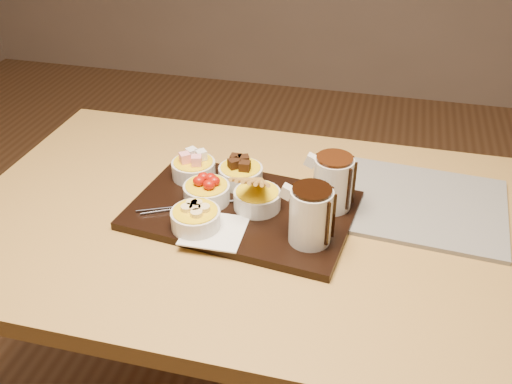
% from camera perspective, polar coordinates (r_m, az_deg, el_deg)
% --- Properties ---
extents(dining_table, '(1.20, 0.80, 0.75)m').
position_cam_1_polar(dining_table, '(1.28, -1.28, -5.86)').
color(dining_table, '#B48A42').
rests_on(dining_table, ground).
extents(serving_board, '(0.49, 0.35, 0.02)m').
position_cam_1_polar(serving_board, '(1.22, -1.37, -1.83)').
color(serving_board, black).
rests_on(serving_board, dining_table).
extents(napkin, '(0.12, 0.12, 0.00)m').
position_cam_1_polar(napkin, '(1.14, -4.19, -3.87)').
color(napkin, white).
rests_on(napkin, serving_board).
extents(bowl_marshmallows, '(0.10, 0.10, 0.04)m').
position_cam_1_polar(bowl_marshmallows, '(1.31, -6.25, 2.27)').
color(bowl_marshmallows, silver).
rests_on(bowl_marshmallows, serving_board).
extents(bowl_cake, '(0.10, 0.10, 0.04)m').
position_cam_1_polar(bowl_cake, '(1.28, -1.54, 1.71)').
color(bowl_cake, silver).
rests_on(bowl_cake, serving_board).
extents(bowl_strawberries, '(0.10, 0.10, 0.04)m').
position_cam_1_polar(bowl_strawberries, '(1.22, -4.95, -0.11)').
color(bowl_strawberries, silver).
rests_on(bowl_strawberries, serving_board).
extents(bowl_biscotti, '(0.10, 0.10, 0.04)m').
position_cam_1_polar(bowl_biscotti, '(1.20, 0.12, -0.76)').
color(bowl_biscotti, silver).
rests_on(bowl_biscotti, serving_board).
extents(bowl_bananas, '(0.10, 0.10, 0.04)m').
position_cam_1_polar(bowl_bananas, '(1.15, -6.04, -2.73)').
color(bowl_bananas, silver).
rests_on(bowl_bananas, serving_board).
extents(pitcher_dark_chocolate, '(0.09, 0.09, 0.11)m').
position_cam_1_polar(pitcher_dark_chocolate, '(1.09, 5.48, -2.43)').
color(pitcher_dark_chocolate, silver).
rests_on(pitcher_dark_chocolate, serving_board).
extents(pitcher_milk_chocolate, '(0.09, 0.09, 0.11)m').
position_cam_1_polar(pitcher_milk_chocolate, '(1.19, 7.68, 0.87)').
color(pitcher_milk_chocolate, silver).
rests_on(pitcher_milk_chocolate, serving_board).
extents(fondue_skewers, '(0.14, 0.25, 0.01)m').
position_cam_1_polar(fondue_skewers, '(1.22, -5.84, -1.23)').
color(fondue_skewers, silver).
rests_on(fondue_skewers, serving_board).
extents(newspaper, '(0.40, 0.33, 0.01)m').
position_cam_1_polar(newspaper, '(1.29, 15.61, -1.08)').
color(newspaper, beige).
rests_on(newspaper, dining_table).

